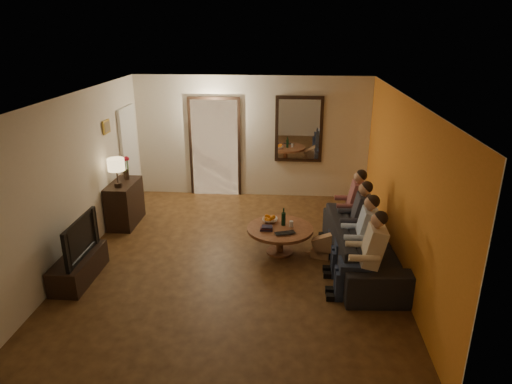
# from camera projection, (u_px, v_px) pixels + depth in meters

# --- Properties ---
(floor) EXTENTS (5.00, 6.00, 0.01)m
(floor) POSITION_uv_depth(u_px,v_px,m) (236.00, 258.00, 7.40)
(floor) COLOR #3E2410
(floor) RESTS_ON ground
(ceiling) EXTENTS (5.00, 6.00, 0.01)m
(ceiling) POSITION_uv_depth(u_px,v_px,m) (233.00, 97.00, 6.50)
(ceiling) COLOR white
(ceiling) RESTS_ON back_wall
(back_wall) EXTENTS (5.00, 0.02, 2.60)m
(back_wall) POSITION_uv_depth(u_px,v_px,m) (252.00, 137.00, 9.76)
(back_wall) COLOR beige
(back_wall) RESTS_ON floor
(front_wall) EXTENTS (5.00, 0.02, 2.60)m
(front_wall) POSITION_uv_depth(u_px,v_px,m) (195.00, 290.00, 4.14)
(front_wall) COLOR beige
(front_wall) RESTS_ON floor
(left_wall) EXTENTS (0.02, 6.00, 2.60)m
(left_wall) POSITION_uv_depth(u_px,v_px,m) (76.00, 179.00, 7.13)
(left_wall) COLOR beige
(left_wall) RESTS_ON floor
(right_wall) EXTENTS (0.02, 6.00, 2.60)m
(right_wall) POSITION_uv_depth(u_px,v_px,m) (402.00, 187.00, 6.77)
(right_wall) COLOR beige
(right_wall) RESTS_ON floor
(orange_accent) EXTENTS (0.01, 6.00, 2.60)m
(orange_accent) POSITION_uv_depth(u_px,v_px,m) (401.00, 187.00, 6.77)
(orange_accent) COLOR orange
(orange_accent) RESTS_ON right_wall
(kitchen_doorway) EXTENTS (1.00, 0.06, 2.10)m
(kitchen_doorway) POSITION_uv_depth(u_px,v_px,m) (215.00, 148.00, 9.89)
(kitchen_doorway) COLOR #FFE0A5
(kitchen_doorway) RESTS_ON floor
(door_trim) EXTENTS (1.12, 0.04, 2.22)m
(door_trim) POSITION_uv_depth(u_px,v_px,m) (215.00, 148.00, 9.88)
(door_trim) COLOR black
(door_trim) RESTS_ON floor
(fridge_glimpse) EXTENTS (0.45, 0.03, 1.70)m
(fridge_glimpse) POSITION_uv_depth(u_px,v_px,m) (227.00, 155.00, 9.92)
(fridge_glimpse) COLOR silver
(fridge_glimpse) RESTS_ON floor
(mirror_frame) EXTENTS (1.00, 0.05, 1.40)m
(mirror_frame) POSITION_uv_depth(u_px,v_px,m) (299.00, 129.00, 9.58)
(mirror_frame) COLOR black
(mirror_frame) RESTS_ON back_wall
(mirror_glass) EXTENTS (0.86, 0.02, 1.26)m
(mirror_glass) POSITION_uv_depth(u_px,v_px,m) (299.00, 130.00, 9.55)
(mirror_glass) COLOR white
(mirror_glass) RESTS_ON back_wall
(white_door) EXTENTS (0.06, 0.85, 2.04)m
(white_door) POSITION_uv_depth(u_px,v_px,m) (130.00, 156.00, 9.38)
(white_door) COLOR white
(white_door) RESTS_ON floor
(framed_art) EXTENTS (0.03, 0.28, 0.24)m
(framed_art) POSITION_uv_depth(u_px,v_px,m) (106.00, 127.00, 8.16)
(framed_art) COLOR #B28C33
(framed_art) RESTS_ON left_wall
(art_canvas) EXTENTS (0.01, 0.22, 0.18)m
(art_canvas) POSITION_uv_depth(u_px,v_px,m) (107.00, 127.00, 8.16)
(art_canvas) COLOR brown
(art_canvas) RESTS_ON left_wall
(dresser) EXTENTS (0.45, 0.92, 0.82)m
(dresser) POSITION_uv_depth(u_px,v_px,m) (125.00, 203.00, 8.57)
(dresser) COLOR black
(dresser) RESTS_ON floor
(table_lamp) EXTENTS (0.30, 0.30, 0.54)m
(table_lamp) POSITION_uv_depth(u_px,v_px,m) (117.00, 173.00, 8.13)
(table_lamp) COLOR beige
(table_lamp) RESTS_ON dresser
(flower_vase) EXTENTS (0.14, 0.14, 0.44)m
(flower_vase) POSITION_uv_depth(u_px,v_px,m) (126.00, 168.00, 8.56)
(flower_vase) COLOR #B21328
(flower_vase) RESTS_ON dresser
(tv_stand) EXTENTS (0.45, 1.13, 0.38)m
(tv_stand) POSITION_uv_depth(u_px,v_px,m) (79.00, 267.00, 6.75)
(tv_stand) COLOR black
(tv_stand) RESTS_ON floor
(tv) EXTENTS (1.03, 0.13, 0.59)m
(tv) POSITION_uv_depth(u_px,v_px,m) (74.00, 238.00, 6.58)
(tv) COLOR black
(tv) RESTS_ON tv_stand
(sofa) EXTENTS (2.49, 1.11, 0.71)m
(sofa) POSITION_uv_depth(u_px,v_px,m) (364.00, 246.00, 7.05)
(sofa) COLOR black
(sofa) RESTS_ON floor
(person_a) EXTENTS (0.60, 0.40, 1.20)m
(person_a) POSITION_uv_depth(u_px,v_px,m) (367.00, 259.00, 6.13)
(person_a) COLOR tan
(person_a) RESTS_ON sofa
(person_b) EXTENTS (0.60, 0.40, 1.20)m
(person_b) POSITION_uv_depth(u_px,v_px,m) (361.00, 240.00, 6.69)
(person_b) COLOR tan
(person_b) RESTS_ON sofa
(person_c) EXTENTS (0.60, 0.40, 1.20)m
(person_c) POSITION_uv_depth(u_px,v_px,m) (356.00, 223.00, 7.26)
(person_c) COLOR tan
(person_c) RESTS_ON sofa
(person_d) EXTENTS (0.60, 0.40, 1.20)m
(person_d) POSITION_uv_depth(u_px,v_px,m) (352.00, 209.00, 7.82)
(person_d) COLOR tan
(person_d) RESTS_ON sofa
(dog) EXTENTS (0.61, 0.39, 0.56)m
(dog) POSITION_uv_depth(u_px,v_px,m) (327.00, 243.00, 7.32)
(dog) COLOR #936744
(dog) RESTS_ON floor
(coffee_table) EXTENTS (1.35, 1.35, 0.45)m
(coffee_table) POSITION_uv_depth(u_px,v_px,m) (280.00, 240.00, 7.53)
(coffee_table) COLOR #5A311B
(coffee_table) RESTS_ON floor
(bowl) EXTENTS (0.26, 0.26, 0.06)m
(bowl) POSITION_uv_depth(u_px,v_px,m) (270.00, 220.00, 7.66)
(bowl) COLOR white
(bowl) RESTS_ON coffee_table
(oranges) EXTENTS (0.20, 0.20, 0.08)m
(oranges) POSITION_uv_depth(u_px,v_px,m) (270.00, 216.00, 7.64)
(oranges) COLOR orange
(oranges) RESTS_ON bowl
(wine_bottle) EXTENTS (0.07, 0.07, 0.31)m
(wine_bottle) POSITION_uv_depth(u_px,v_px,m) (284.00, 217.00, 7.49)
(wine_bottle) COLOR black
(wine_bottle) RESTS_ON coffee_table
(wine_glass) EXTENTS (0.06, 0.06, 0.10)m
(wine_glass) POSITION_uv_depth(u_px,v_px,m) (291.00, 224.00, 7.47)
(wine_glass) COLOR silver
(wine_glass) RESTS_ON coffee_table
(book_stack) EXTENTS (0.20, 0.15, 0.07)m
(book_stack) POSITION_uv_depth(u_px,v_px,m) (266.00, 228.00, 7.36)
(book_stack) COLOR black
(book_stack) RESTS_ON coffee_table
(laptop) EXTENTS (0.38, 0.31, 0.03)m
(laptop) POSITION_uv_depth(u_px,v_px,m) (286.00, 234.00, 7.18)
(laptop) COLOR black
(laptop) RESTS_ON coffee_table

